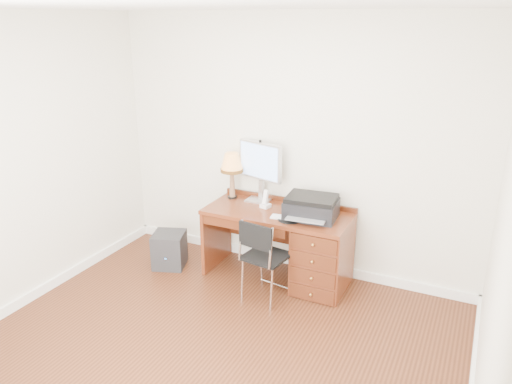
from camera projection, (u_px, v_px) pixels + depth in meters
The scene contains 12 objects.
ground at pixel (211, 351), 4.15m from camera, with size 4.00×4.00×0.00m, color #3A1A0D.
room_shell at pixel (245, 308), 4.67m from camera, with size 4.00×4.00×4.00m.
desk at pixel (307, 247), 5.08m from camera, with size 1.50×0.67×0.75m.
monitor at pixel (259, 164), 5.29m from camera, with size 0.55×0.26×0.64m.
keyboard at pixel (290, 218), 4.91m from camera, with size 0.38×0.11×0.01m, color white.
mouse_pad at pixel (289, 219), 4.88m from camera, with size 0.23×0.23×0.05m.
printer at pixel (311, 207), 4.92m from camera, with size 0.53×0.43×0.22m.
leg_lamp at pixel (232, 165), 5.37m from camera, with size 0.25×0.25×0.51m.
phone at pixel (265, 202), 5.19m from camera, with size 0.11×0.11×0.19m.
pen_cup at pixel (316, 206), 5.09m from camera, with size 0.08×0.08×0.10m, color black.
chair at pixel (264, 253), 4.74m from camera, with size 0.45×0.45×0.84m.
equipment_box at pixel (169, 250), 5.52m from camera, with size 0.33×0.33×0.39m, color black.
Camera 1 is at (1.84, -2.98, 2.62)m, focal length 35.00 mm.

